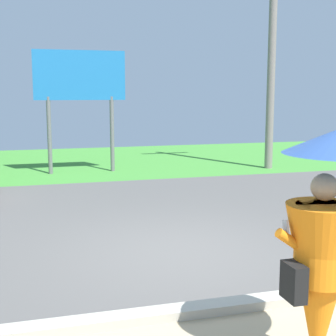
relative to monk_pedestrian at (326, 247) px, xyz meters
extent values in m
cube|color=#565451|center=(-0.17, 5.31, -1.15)|extent=(40.00, 8.00, 0.10)
cube|color=#439036|center=(-0.17, 13.31, -1.15)|extent=(40.00, 8.00, 0.10)
cube|color=#B2AD9E|center=(-0.17, 1.31, -1.05)|extent=(40.00, 0.24, 0.10)
cone|color=orange|center=(-0.04, 0.00, -0.37)|extent=(0.60, 0.60, 1.45)
cylinder|color=orange|center=(-0.04, 0.00, 0.03)|extent=(0.44, 0.44, 0.65)
sphere|color=tan|center=(-0.04, 0.00, 0.49)|extent=(0.22, 0.22, 0.22)
cylinder|color=orange|center=(-0.30, 0.02, 0.06)|extent=(0.29, 0.08, 0.24)
cube|color=#B7B7BC|center=(-0.34, 0.05, 0.16)|extent=(0.02, 0.11, 0.16)
cube|color=black|center=(-0.31, -0.05, -0.25)|extent=(0.12, 0.24, 0.30)
cylinder|color=gray|center=(4.80, 10.25, 2.81)|extent=(0.24, 0.24, 7.81)
cylinder|color=slate|center=(-1.72, 11.01, 0.00)|extent=(0.12, 0.12, 2.20)
cylinder|color=slate|center=(0.08, 11.01, 0.00)|extent=(0.12, 0.12, 2.20)
cube|color=#1E72B2|center=(-0.82, 11.01, 1.70)|extent=(2.60, 0.10, 1.40)
camera|label=1|loc=(-2.27, -3.33, 1.24)|focal=52.52mm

